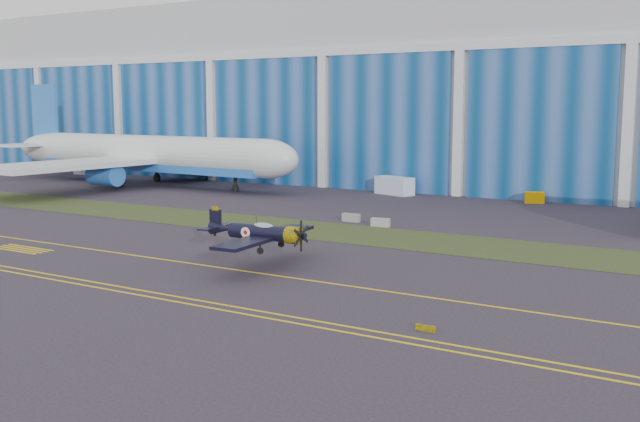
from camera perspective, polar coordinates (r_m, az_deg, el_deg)
The scene contains 15 objects.
ground at distance 63.54m, azimuth -5.96°, elevation -3.33°, with size 260.00×260.00×0.00m, color #332C37.
grass_median at distance 74.93m, azimuth 0.56°, elevation -1.55°, with size 260.00×10.00×0.02m, color #475128.
hangar at distance 127.01m, azimuth 14.29°, elevation 8.87°, with size 220.00×45.70×30.00m.
taxiway_centreline at distance 59.74m, azimuth -8.89°, elevation -4.10°, with size 200.00×0.20×0.02m, color yellow.
edge_line_near at distance 53.06m, azimuth -15.58°, elevation -5.83°, with size 80.00×0.20×0.02m, color yellow.
edge_line_far at distance 53.73m, azimuth -14.80°, elevation -5.63°, with size 80.00×0.20×0.02m, color yellow.
hold_short_ladder at distance 70.69m, azimuth -21.75°, elevation -2.70°, with size 6.00×2.40×0.02m, color yellow, non-canonical shape.
guard_board_right at distance 42.45m, azimuth 8.05°, elevation -8.84°, with size 1.20×0.15×0.35m, color yellow.
warbird at distance 58.44m, azimuth -4.62°, elevation -1.62°, with size 10.62×12.50×3.51m.
jetliner at distance 122.06m, azimuth -12.99°, elevation 7.20°, with size 66.40×57.02×22.44m.
shipping_container at distance 106.78m, azimuth 5.69°, elevation 1.93°, with size 5.84×2.34×2.53m, color #C6E1F9.
tug at distance 100.88m, azimuth 16.03°, elevation 0.99°, with size 2.43×1.52×1.42m, color #FBB000.
cart at distance 145.32m, azimuth -17.80°, elevation 2.94°, with size 2.17×1.30×1.30m, color silver.
barrier_a at distance 81.20m, azimuth 2.39°, elevation -0.51°, with size 2.00×0.60×0.90m, color gray.
barrier_b at distance 77.98m, azimuth 4.63°, elevation -0.88°, with size 2.00×0.60×0.90m, color #9C9A94.
Camera 1 is at (38.05, -49.36, 12.37)m, focal length 42.00 mm.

